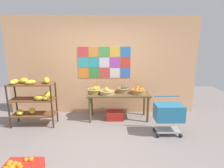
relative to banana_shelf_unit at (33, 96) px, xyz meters
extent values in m
plane|color=gray|center=(1.59, -1.08, -0.71)|extent=(9.70, 9.70, 0.00)
cube|color=#E3A674|center=(1.59, 0.80, 0.59)|extent=(5.10, 0.06, 2.61)
cube|color=#E23F41|center=(1.07, 0.76, 0.99)|extent=(0.26, 0.01, 0.26)
cube|color=orange|center=(1.36, 0.76, 0.99)|extent=(0.26, 0.01, 0.26)
cube|color=#4AA54F|center=(1.64, 0.76, 0.99)|extent=(0.26, 0.01, 0.26)
cube|color=yellow|center=(1.92, 0.76, 0.99)|extent=(0.26, 0.01, 0.26)
cube|color=#3176C5|center=(2.20, 0.76, 0.99)|extent=(0.26, 0.01, 0.26)
cube|color=#34ADB7|center=(1.07, 0.76, 0.70)|extent=(0.26, 0.01, 0.26)
cube|color=#27A9B7|center=(1.36, 0.76, 0.70)|extent=(0.26, 0.01, 0.26)
cube|color=silver|center=(1.64, 0.76, 0.70)|extent=(0.26, 0.01, 0.26)
cube|color=#AE45BF|center=(1.92, 0.76, 0.70)|extent=(0.26, 0.01, 0.26)
cube|color=red|center=(2.20, 0.76, 0.70)|extent=(0.26, 0.01, 0.26)
cube|color=orange|center=(1.07, 0.76, 0.42)|extent=(0.26, 0.01, 0.26)
cube|color=green|center=(1.36, 0.76, 0.42)|extent=(0.26, 0.01, 0.26)
cube|color=#D94442|center=(1.64, 0.76, 0.42)|extent=(0.26, 0.01, 0.26)
cube|color=white|center=(1.92, 0.76, 0.42)|extent=(0.26, 0.01, 0.26)
cube|color=blue|center=(2.20, 0.76, 0.42)|extent=(0.26, 0.01, 0.26)
cylinder|color=#34210F|center=(-0.51, -0.17, -0.20)|extent=(0.04, 0.04, 1.02)
cylinder|color=#34210F|center=(0.47, -0.17, -0.20)|extent=(0.04, 0.04, 1.02)
cylinder|color=#34210F|center=(-0.51, 0.18, -0.20)|extent=(0.04, 0.04, 1.02)
cylinder|color=#34210F|center=(0.47, 0.18, -0.20)|extent=(0.04, 0.04, 1.02)
cube|color=brown|center=(-0.02, 0.00, -0.44)|extent=(1.01, 0.38, 0.03)
ellipsoid|color=yellow|center=(-0.08, 0.03, -0.36)|extent=(0.24, 0.26, 0.13)
ellipsoid|color=yellow|center=(-0.33, -0.04, -0.37)|extent=(0.25, 0.28, 0.12)
cube|color=brown|center=(-0.02, 0.00, -0.07)|extent=(1.01, 0.38, 0.02)
ellipsoid|color=yellow|center=(0.15, -0.09, 0.00)|extent=(0.26, 0.22, 0.12)
ellipsoid|color=yellow|center=(0.28, -0.05, -0.01)|extent=(0.30, 0.31, 0.11)
ellipsoid|color=yellow|center=(0.31, 0.11, 0.01)|extent=(0.21, 0.28, 0.15)
cube|color=brown|center=(-0.02, 0.00, 0.30)|extent=(1.01, 0.38, 0.02)
ellipsoid|color=yellow|center=(-0.37, -0.05, 0.36)|extent=(0.14, 0.27, 0.11)
ellipsoid|color=gold|center=(0.01, -0.09, 0.36)|extent=(0.26, 0.21, 0.10)
ellipsoid|color=yellow|center=(0.33, 0.01, 0.38)|extent=(0.21, 0.28, 0.14)
ellipsoid|color=gold|center=(-0.21, 0.06, 0.37)|extent=(0.30, 0.31, 0.12)
cube|color=brown|center=(2.00, 0.32, -0.05)|extent=(1.54, 0.56, 0.04)
cylinder|color=brown|center=(1.29, 0.10, -0.39)|extent=(0.06, 0.06, 0.65)
cylinder|color=brown|center=(2.72, 0.10, -0.39)|extent=(0.06, 0.06, 0.65)
cylinder|color=brown|center=(1.29, 0.55, -0.39)|extent=(0.06, 0.06, 0.65)
cylinder|color=brown|center=(2.72, 0.55, -0.39)|extent=(0.06, 0.06, 0.65)
cylinder|color=#A36F3F|center=(2.50, 0.30, 0.02)|extent=(0.35, 0.35, 0.10)
torus|color=#AA7140|center=(2.50, 0.30, 0.07)|extent=(0.37, 0.37, 0.02)
sphere|color=orange|center=(2.58, 0.32, 0.08)|extent=(0.07, 0.07, 0.07)
sphere|color=orange|center=(2.59, 0.27, 0.09)|extent=(0.08, 0.08, 0.08)
sphere|color=orange|center=(2.54, 0.24, 0.08)|extent=(0.08, 0.08, 0.08)
sphere|color=orange|center=(2.44, 0.25, 0.08)|extent=(0.08, 0.08, 0.08)
sphere|color=orange|center=(2.48, 0.40, 0.10)|extent=(0.09, 0.09, 0.09)
cylinder|color=tan|center=(1.71, 0.26, 0.02)|extent=(0.36, 0.36, 0.08)
torus|color=tan|center=(1.71, 0.26, 0.06)|extent=(0.39, 0.39, 0.03)
sphere|color=gold|center=(1.68, 0.23, 0.08)|extent=(0.11, 0.11, 0.11)
sphere|color=gold|center=(1.73, 0.19, 0.07)|extent=(0.10, 0.10, 0.10)
sphere|color=gold|center=(1.70, 0.25, 0.08)|extent=(0.11, 0.11, 0.11)
sphere|color=gold|center=(1.69, 0.34, 0.08)|extent=(0.10, 0.10, 0.10)
cylinder|color=#956344|center=(2.12, 0.43, 0.02)|extent=(0.30, 0.30, 0.10)
torus|color=#966944|center=(2.12, 0.43, 0.07)|extent=(0.33, 0.33, 0.03)
sphere|color=#4E5E39|center=(2.18, 0.43, 0.10)|extent=(0.09, 0.09, 0.09)
sphere|color=#54652D|center=(2.13, 0.49, 0.09)|extent=(0.09, 0.09, 0.09)
sphere|color=#3D6725|center=(2.12, 0.42, 0.08)|extent=(0.08, 0.08, 0.08)
cylinder|color=olive|center=(1.41, 0.38, 0.02)|extent=(0.37, 0.37, 0.09)
torus|color=#A17C41|center=(1.41, 0.38, 0.07)|extent=(0.40, 0.40, 0.03)
sphere|color=gold|center=(1.43, 0.33, 0.08)|extent=(0.11, 0.11, 0.11)
sphere|color=gold|center=(1.47, 0.45, 0.09)|extent=(0.10, 0.10, 0.10)
sphere|color=gold|center=(1.40, 0.33, 0.09)|extent=(0.10, 0.10, 0.10)
sphere|color=gold|center=(1.34, 0.35, 0.08)|extent=(0.09, 0.09, 0.09)
sphere|color=gold|center=(1.43, 0.39, 0.09)|extent=(0.08, 0.08, 0.08)
sphere|color=gold|center=(1.39, 0.47, 0.09)|extent=(0.08, 0.08, 0.08)
cube|color=#AB221A|center=(1.91, 0.28, -0.60)|extent=(0.43, 0.29, 0.21)
sphere|color=orange|center=(0.57, -1.57, -0.52)|extent=(0.08, 0.08, 0.08)
sphere|color=orange|center=(0.44, -1.68, -0.53)|extent=(0.08, 0.08, 0.08)
sphere|color=orange|center=(0.50, -1.57, -0.52)|extent=(0.07, 0.07, 0.07)
sphere|color=orange|center=(0.29, -1.68, -0.53)|extent=(0.09, 0.09, 0.09)
sphere|color=orange|center=(0.38, -1.67, -0.52)|extent=(0.08, 0.08, 0.08)
sphere|color=orange|center=(0.49, -1.73, -0.53)|extent=(0.08, 0.08, 0.08)
sphere|color=orange|center=(0.29, -1.64, -0.52)|extent=(0.08, 0.08, 0.08)
sphere|color=orange|center=(0.37, -1.73, -0.53)|extent=(0.08, 0.08, 0.08)
sphere|color=black|center=(2.77, -0.64, -0.67)|extent=(0.08, 0.08, 0.08)
sphere|color=black|center=(3.26, -0.64, -0.67)|extent=(0.08, 0.08, 0.08)
sphere|color=black|center=(2.77, -0.37, -0.67)|extent=(0.08, 0.08, 0.08)
sphere|color=black|center=(3.26, -0.37, -0.67)|extent=(0.08, 0.08, 0.08)
cube|color=#A5A8AD|center=(3.01, -0.51, -0.61)|extent=(0.50, 0.28, 0.03)
cube|color=teal|center=(3.01, -0.51, -0.21)|extent=(0.58, 0.36, 0.34)
cylinder|color=teal|center=(3.01, -0.29, 0.08)|extent=(0.55, 0.03, 0.03)
camera|label=1|loc=(1.77, -3.93, 1.21)|focal=28.09mm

